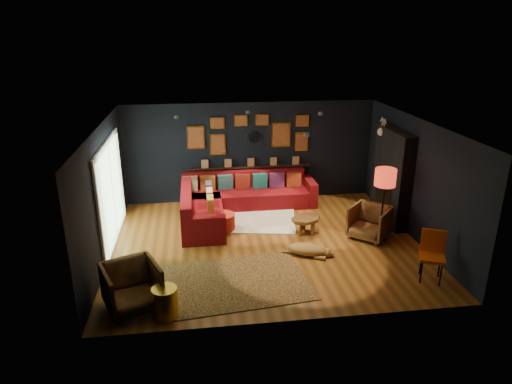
{
  "coord_description": "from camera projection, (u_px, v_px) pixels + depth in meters",
  "views": [
    {
      "loc": [
        -1.41,
        -8.73,
        4.42
      ],
      "look_at": [
        -0.18,
        0.3,
        1.09
      ],
      "focal_mm": 32.0,
      "sensor_mm": 36.0,
      "label": 1
    }
  ],
  "objects": [
    {
      "name": "dog",
      "position": [
        307.0,
        247.0,
        9.25
      ],
      "size": [
        1.19,
        0.9,
        0.34
      ],
      "primitive_type": null,
      "rotation": [
        0.0,
        0.0,
        -0.39
      ],
      "color": "#AA844B",
      "rests_on": "leopard_rug"
    },
    {
      "name": "deer_head",
      "position": [
        388.0,
        132.0,
        10.81
      ],
      "size": [
        0.5,
        0.28,
        0.45
      ],
      "color": "white",
      "rests_on": "fireplace"
    },
    {
      "name": "sunburst_mirror",
      "position": [
        254.0,
        137.0,
        11.78
      ],
      "size": [
        0.47,
        0.16,
        0.47
      ],
      "color": "silver",
      "rests_on": "room_walls"
    },
    {
      "name": "ceiling_spots",
      "position": [
        261.0,
        119.0,
        9.68
      ],
      "size": [
        3.3,
        2.5,
        0.06
      ],
      "color": "black",
      "rests_on": "room_walls"
    },
    {
      "name": "pouf",
      "position": [
        223.0,
        221.0,
        10.41
      ],
      "size": [
        0.55,
        0.55,
        0.36
      ],
      "primitive_type": "cylinder",
      "color": "#A5261B",
      "rests_on": "shag_rug"
    },
    {
      "name": "shag_rug",
      "position": [
        251.0,
        220.0,
        10.97
      ],
      "size": [
        2.32,
        1.86,
        0.03
      ],
      "primitive_type": "cube",
      "rotation": [
        0.0,
        0.0,
        -0.17
      ],
      "color": "white",
      "rests_on": "ground"
    },
    {
      "name": "armchair_left",
      "position": [
        132.0,
        285.0,
        7.44
      ],
      "size": [
        1.09,
        1.06,
        0.87
      ],
      "primitive_type": "imported",
      "rotation": [
        0.0,
        0.0,
        0.39
      ],
      "color": "#A26732",
      "rests_on": "ground"
    },
    {
      "name": "floor",
      "position": [
        266.0,
        244.0,
        9.82
      ],
      "size": [
        6.5,
        6.5,
        0.0
      ],
      "primitive_type": "plane",
      "color": "#925520",
      "rests_on": "ground"
    },
    {
      "name": "leopard_rug",
      "position": [
        236.0,
        282.0,
        8.34
      ],
      "size": [
        2.8,
        2.14,
        0.01
      ],
      "primitive_type": "cube",
      "rotation": [
        0.0,
        0.0,
        0.11
      ],
      "color": "#B07C43",
      "rests_on": "ground"
    },
    {
      "name": "ledge",
      "position": [
        251.0,
        167.0,
        11.99
      ],
      "size": [
        3.2,
        0.12,
        0.04
      ],
      "primitive_type": "cube",
      "color": "black",
      "rests_on": "room_walls"
    },
    {
      "name": "fireplace",
      "position": [
        391.0,
        179.0,
        10.69
      ],
      "size": [
        0.31,
        1.6,
        2.2
      ],
      "color": "black",
      "rests_on": "ground"
    },
    {
      "name": "gallery_wall",
      "position": [
        250.0,
        133.0,
        11.72
      ],
      "size": [
        3.15,
        0.04,
        1.02
      ],
      "color": "gold",
      "rests_on": "room_walls"
    },
    {
      "name": "armchair_right",
      "position": [
        369.0,
        221.0,
        9.97
      ],
      "size": [
        1.07,
        1.06,
        0.8
      ],
      "primitive_type": "imported",
      "rotation": [
        0.0,
        0.0,
        -0.75
      ],
      "color": "#A26732",
      "rests_on": "ground"
    },
    {
      "name": "coffee_table",
      "position": [
        306.0,
        221.0,
        10.2
      ],
      "size": [
        0.85,
        0.76,
        0.35
      ],
      "rotation": [
        0.0,
        0.0,
        0.4
      ],
      "color": "brown",
      "rests_on": "shag_rug"
    },
    {
      "name": "room_walls",
      "position": [
        267.0,
        173.0,
        9.27
      ],
      "size": [
        6.5,
        6.5,
        6.5
      ],
      "color": "black",
      "rests_on": "ground"
    },
    {
      "name": "sectional",
      "position": [
        231.0,
        201.0,
        11.31
      ],
      "size": [
        3.41,
        2.69,
        0.86
      ],
      "color": "maroon",
      "rests_on": "ground"
    },
    {
      "name": "orange_chair",
      "position": [
        433.0,
        251.0,
        8.31
      ],
      "size": [
        0.58,
        0.58,
        0.93
      ],
      "rotation": [
        0.0,
        0.0,
        -0.43
      ],
      "color": "black",
      "rests_on": "ground"
    },
    {
      "name": "floor_lamp",
      "position": [
        385.0,
        181.0,
        9.57
      ],
      "size": [
        0.44,
        0.44,
        1.61
      ],
      "color": "black",
      "rests_on": "ground"
    },
    {
      "name": "sliding_door",
      "position": [
        112.0,
        193.0,
        9.59
      ],
      "size": [
        0.06,
        2.8,
        2.2
      ],
      "color": "white",
      "rests_on": "ground"
    },
    {
      "name": "gold_stool",
      "position": [
        165.0,
        302.0,
        7.29
      ],
      "size": [
        0.41,
        0.41,
        0.51
      ],
      "primitive_type": "cylinder",
      "color": "gold",
      "rests_on": "ground"
    }
  ]
}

